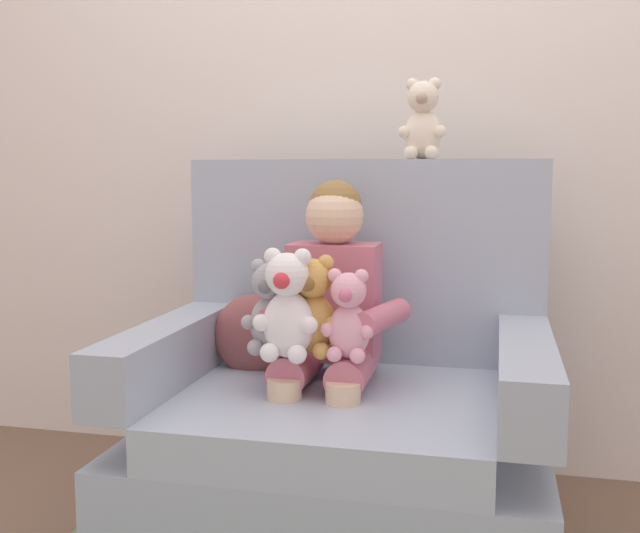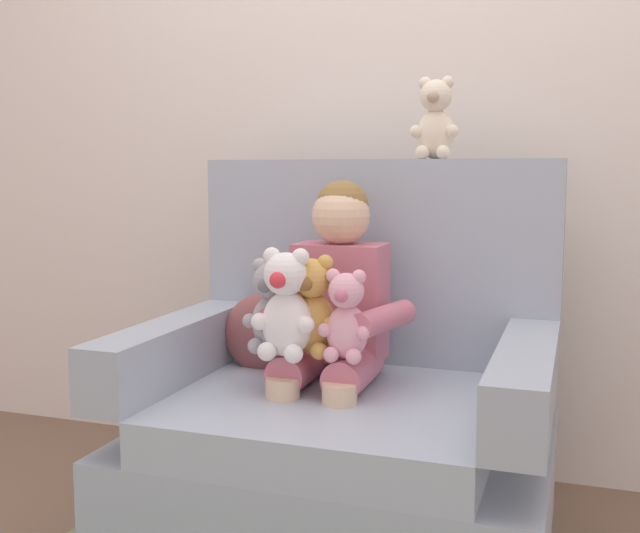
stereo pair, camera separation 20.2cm
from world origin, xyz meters
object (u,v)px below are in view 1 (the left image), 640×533
(armchair, at_px, (345,426))
(throw_pillow, at_px, (255,336))
(seated_child, at_px, (330,310))
(plush_cream_on_backrest, at_px, (423,122))
(plush_white, at_px, (288,308))
(plush_grey, at_px, (271,310))
(plush_honey, at_px, (312,308))
(plush_pink, at_px, (349,317))

(armchair, distance_m, throw_pillow, 0.40)
(seated_child, bearing_deg, plush_cream_on_backrest, 58.86)
(seated_child, relative_size, plush_white, 2.78)
(armchair, bearing_deg, plush_cream_on_backrest, 60.32)
(plush_grey, bearing_deg, armchair, 28.36)
(seated_child, height_order, plush_honey, seated_child)
(plush_grey, bearing_deg, throw_pillow, 113.32)
(plush_pink, bearing_deg, plush_grey, -179.70)
(plush_pink, bearing_deg, throw_pillow, 149.82)
(armchair, bearing_deg, plush_grey, -147.08)
(plush_pink, relative_size, plush_cream_on_backrest, 0.97)
(plush_cream_on_backrest, distance_m, throw_pillow, 0.84)
(seated_child, height_order, throw_pillow, seated_child)
(plush_honey, bearing_deg, plush_pink, -4.31)
(armchair, height_order, plush_grey, armchair)
(plush_honey, height_order, plush_cream_on_backrest, plush_cream_on_backrest)
(plush_pink, distance_m, plush_grey, 0.22)
(armchair, relative_size, plush_grey, 4.35)
(plush_white, bearing_deg, plush_pink, 17.15)
(plush_white, distance_m, plush_pink, 0.16)
(seated_child, height_order, plush_grey, seated_child)
(plush_honey, bearing_deg, armchair, 68.94)
(plush_cream_on_backrest, bearing_deg, plush_grey, -127.36)
(armchair, xyz_separation_m, throw_pillow, (-0.31, 0.11, 0.22))
(plush_grey, bearing_deg, plush_honey, -3.64)
(plush_honey, relative_size, plush_cream_on_backrest, 1.10)
(armchair, relative_size, seated_child, 1.37)
(plush_pink, height_order, plush_honey, plush_honey)
(plush_grey, height_order, plush_cream_on_backrest, plush_cream_on_backrest)
(seated_child, xyz_separation_m, plush_pink, (0.09, -0.16, 0.01))
(plush_white, bearing_deg, plush_cream_on_backrest, 64.65)
(seated_child, bearing_deg, throw_pillow, 165.58)
(plush_pink, height_order, throw_pillow, plush_pink)
(plush_cream_on_backrest, bearing_deg, seated_child, -124.70)
(plush_grey, bearing_deg, plush_white, -44.90)
(plush_pink, bearing_deg, plush_cream_on_backrest, 79.05)
(plush_honey, distance_m, throw_pillow, 0.36)
(plush_white, height_order, plush_pink, plush_white)
(armchair, xyz_separation_m, plush_pink, (0.04, -0.14, 0.35))
(armchair, bearing_deg, throw_pillow, 159.95)
(plush_white, distance_m, plush_honey, 0.08)
(seated_child, bearing_deg, plush_pink, -55.07)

